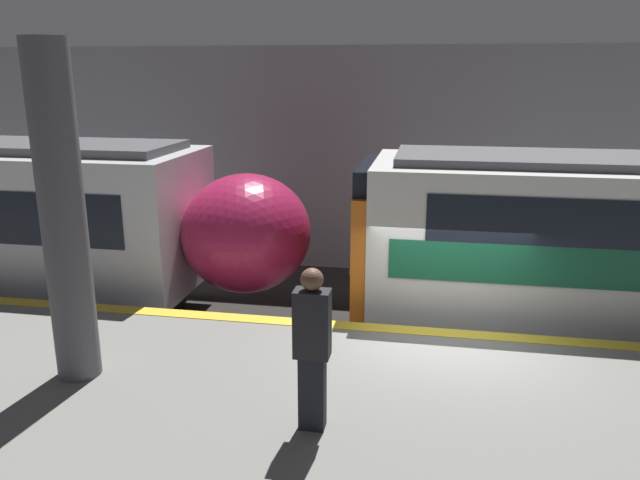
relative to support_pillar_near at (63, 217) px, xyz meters
The scene contains 5 objects.
ground_plane 6.09m from the support_pillar_near, 26.18° to the left, with size 120.00×120.00×0.00m, color #282623.
platform 5.36m from the support_pillar_near, ahead, with size 40.00×5.16×1.11m.
station_rear_barrier 9.64m from the support_pillar_near, 61.06° to the left, with size 50.00×0.15×5.44m.
support_pillar_near is the anchor object (origin of this frame).
person_waiting 3.44m from the support_pillar_near, 12.10° to the right, with size 0.38×0.24×1.83m.
Camera 1 is at (-0.30, -8.91, 4.89)m, focal length 35.00 mm.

